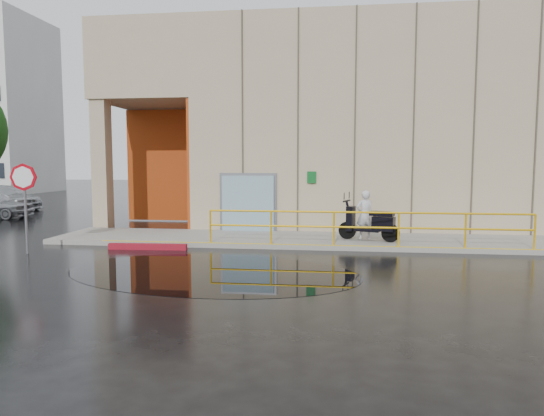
{
  "coord_description": "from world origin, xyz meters",
  "views": [
    {
      "loc": [
        3.25,
        -11.38,
        2.62
      ],
      "look_at": [
        1.45,
        3.0,
        1.26
      ],
      "focal_mm": 32.0,
      "sensor_mm": 36.0,
      "label": 1
    }
  ],
  "objects_px": {
    "stop_sign": "(24,188)",
    "car_c": "(4,198)",
    "red_curb": "(148,247)",
    "person": "(365,215)",
    "scooter": "(370,213)"
  },
  "relations": [
    {
      "from": "stop_sign",
      "to": "car_c",
      "type": "distance_m",
      "value": 15.45
    },
    {
      "from": "red_curb",
      "to": "car_c",
      "type": "xyz_separation_m",
      "value": [
        -12.71,
        11.06,
        0.59
      ]
    },
    {
      "from": "person",
      "to": "red_curb",
      "type": "bearing_deg",
      "value": -2.45
    },
    {
      "from": "scooter",
      "to": "red_curb",
      "type": "xyz_separation_m",
      "value": [
        -6.71,
        -1.63,
        -0.93
      ]
    },
    {
      "from": "person",
      "to": "stop_sign",
      "type": "bearing_deg",
      "value": -1.82
    },
    {
      "from": "scooter",
      "to": "stop_sign",
      "type": "xyz_separation_m",
      "value": [
        -9.92,
        -2.69,
        0.87
      ]
    },
    {
      "from": "person",
      "to": "scooter",
      "type": "relative_size",
      "value": 0.78
    },
    {
      "from": "scooter",
      "to": "car_c",
      "type": "bearing_deg",
      "value": 174.74
    },
    {
      "from": "person",
      "to": "scooter",
      "type": "bearing_deg",
      "value": 94.86
    },
    {
      "from": "scooter",
      "to": "stop_sign",
      "type": "bearing_deg",
      "value": -144.17
    },
    {
      "from": "person",
      "to": "scooter",
      "type": "distance_m",
      "value": 0.35
    },
    {
      "from": "person",
      "to": "scooter",
      "type": "height_order",
      "value": "person"
    },
    {
      "from": "car_c",
      "to": "red_curb",
      "type": "bearing_deg",
      "value": -113.14
    },
    {
      "from": "scooter",
      "to": "car_c",
      "type": "distance_m",
      "value": 21.59
    },
    {
      "from": "person",
      "to": "scooter",
      "type": "xyz_separation_m",
      "value": [
        0.14,
        -0.31,
        0.08
      ]
    }
  ]
}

